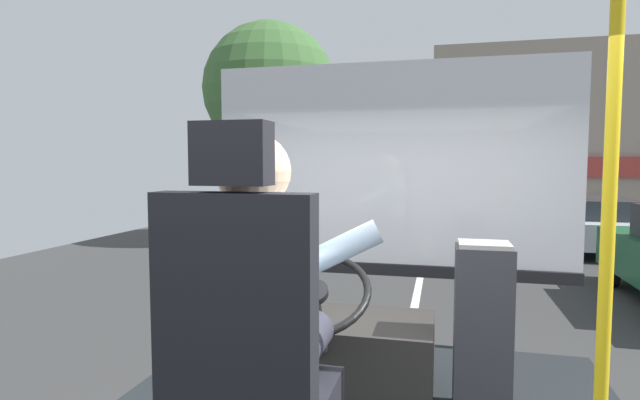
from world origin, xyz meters
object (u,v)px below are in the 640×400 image
Objects in this scene: handrail_pole at (609,212)px; fare_box at (482,329)px; parked_car_red at (521,193)px; steering_console at (332,349)px; parked_car_silver at (593,223)px; parked_car_blue at (559,206)px; bus_driver at (260,294)px; driver_seat at (249,374)px.

fare_box is at bearing 112.25° from handrail_pole.
handrail_pole reaches higher than parked_car_red.
parked_car_silver is at bearing 68.54° from steering_console.
handrail_pole is 0.55× the size of parked_car_blue.
bus_driver is 0.38× the size of handrail_pole.
bus_driver is at bearing -100.25° from parked_car_red.
parked_car_blue is at bearing 78.57° from handrail_pole.
driver_seat is 0.25m from bus_driver.
driver_seat is 1.64× the size of bus_driver.
driver_seat is 1.25× the size of steering_console.
bus_driver is at bearing -109.57° from parked_car_silver.
bus_driver is at bearing -104.93° from parked_car_blue.
steering_console is 0.28× the size of parked_car_blue.
parked_car_blue is at bearing 76.88° from fare_box.
fare_box is 0.20× the size of parked_car_red.
parked_car_red reaches higher than parked_car_silver.
handrail_pole reaches higher than fare_box.
parked_car_silver is at bearing -89.44° from parked_car_red.
driver_seat is at bearing -161.81° from handrail_pole.
steering_console is at bearing 142.19° from handrail_pole.
driver_seat is 0.31× the size of parked_car_red.
steering_console is 0.82m from fare_box.
bus_driver is 12.38m from parked_car_silver.
driver_seat is 0.35× the size of parked_car_blue.
steering_console is 1.27× the size of fare_box.
steering_console is (-0.00, 1.22, -0.38)m from driver_seat.
parked_car_blue reaches higher than parked_car_silver.
parked_car_red is at bearing 92.93° from parked_car_blue.
handrail_pole is 16.39m from parked_car_blue.
bus_driver is at bearing 90.00° from driver_seat.
parked_car_red reaches higher than parked_car_blue.
fare_box is (0.78, 1.03, -0.39)m from bus_driver.
driver_seat reaches higher than parked_car_blue.
steering_console is 21.57m from parked_car_red.
parked_car_red is (2.93, 22.04, -1.20)m from handrail_pole.
parked_car_silver is 0.99× the size of parked_car_blue.
driver_seat is 0.63× the size of handrail_pole.
driver_seat reaches higher than parked_car_red.
bus_driver reaches higher than fare_box.
fare_box is 15.67m from parked_car_blue.
fare_box reaches higher than parked_car_red.
parked_car_silver is at bearing 70.59° from driver_seat.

